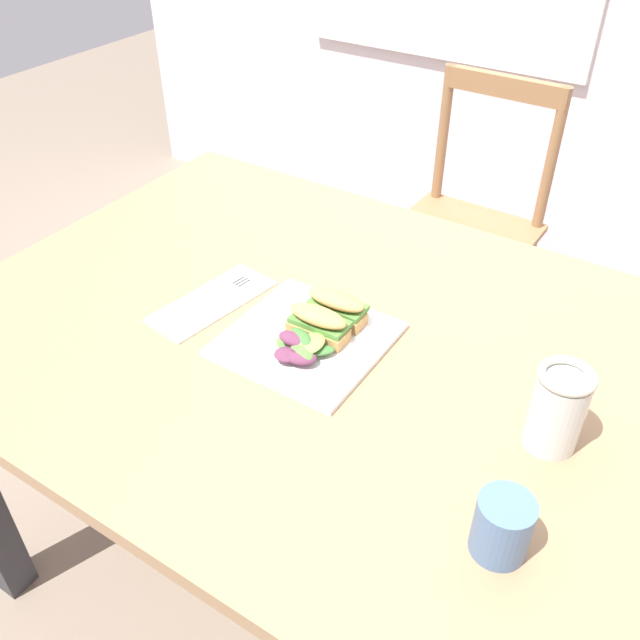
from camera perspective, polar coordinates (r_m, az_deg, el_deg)
The scene contains 11 objects.
ground_plane at distance 1.77m, azimuth -3.88°, elevation -19.41°, with size 7.29×7.29×0.00m, color #7A6B5B.
dining_table at distance 1.25m, azimuth 1.02°, elevation -5.39°, with size 1.38×0.97×0.74m.
chair_wooden_far at distance 2.11m, azimuth 12.17°, elevation 7.50°, with size 0.41×0.41×0.87m.
plate_lunch at distance 1.16m, azimuth -1.07°, elevation -1.60°, with size 0.26×0.26×0.01m, color white.
sandwich_half_front at distance 1.14m, azimuth -0.15°, elevation -0.24°, with size 0.11×0.06×0.06m.
sandwich_half_back at distance 1.18m, azimuth 1.38°, elevation 1.14°, with size 0.11×0.06×0.06m.
salad_mixed_greens at distance 1.12m, azimuth -1.56°, elevation -2.07°, with size 0.12×0.13×0.03m.
napkin_folded at distance 1.27m, azimuth -9.08°, elevation 1.52°, with size 0.10×0.24×0.00m, color silver.
fork_on_napkin at distance 1.28m, azimuth -8.52°, elevation 2.00°, with size 0.04×0.19×0.00m.
mason_jar_iced_tea at distance 1.01m, azimuth 19.24°, elevation -7.33°, with size 0.08×0.08×0.13m.
cup_extra_side at distance 0.88m, azimuth 15.06°, elevation -16.42°, with size 0.07×0.07×0.09m, color #4C6B93.
Camera 1 is at (0.61, -0.74, 1.48)m, focal length 38.08 mm.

